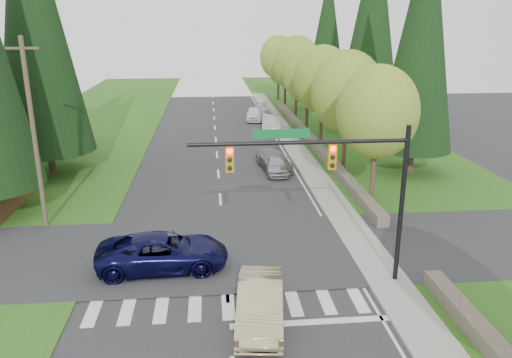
{
  "coord_description": "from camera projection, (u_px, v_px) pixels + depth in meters",
  "views": [
    {
      "loc": [
        -0.51,
        -13.94,
        10.67
      ],
      "look_at": [
        1.8,
        10.7,
        2.8
      ],
      "focal_mm": 35.0,
      "sensor_mm": 36.0,
      "label": 1
    }
  ],
  "objects": [
    {
      "name": "sidewalk_east",
      "position": [
        309.0,
        167.0,
        37.98
      ],
      "size": [
        1.8,
        80.0,
        0.13
      ],
      "primitive_type": "cube",
      "color": "gray",
      "rests_on": "ground"
    },
    {
      "name": "conifer_e_a",
      "position": [
        422.0,
        34.0,
        33.76
      ],
      "size": [
        5.44,
        5.44,
        17.8
      ],
      "color": "#38281C",
      "rests_on": "ground"
    },
    {
      "name": "utility_pole",
      "position": [
        34.0,
        134.0,
        25.49
      ],
      "size": [
        1.6,
        0.24,
        10.0
      ],
      "color": "#473828",
      "rests_on": "ground"
    },
    {
      "name": "parked_car_c",
      "position": [
        271.0,
        124.0,
        49.76
      ],
      "size": [
        2.37,
        5.19,
        1.65
      ],
      "primitive_type": "imported",
      "rotation": [
        0.0,
        0.0,
        -0.13
      ],
      "color": "#AAAAAF",
      "rests_on": "ground"
    },
    {
      "name": "conifer_w_e",
      "position": [
        33.0,
        26.0,
        38.71
      ],
      "size": [
        5.78,
        5.78,
        18.8
      ],
      "color": "#38281C",
      "rests_on": "ground"
    },
    {
      "name": "ground",
      "position": [
        232.0,
        358.0,
        16.51
      ],
      "size": [
        120.0,
        120.0,
        0.0
      ],
      "primitive_type": "plane",
      "color": "#28282B",
      "rests_on": "ground"
    },
    {
      "name": "decid_tree_5",
      "position": [
        286.0,
        64.0,
        62.13
      ],
      "size": [
        4.8,
        4.8,
        8.3
      ],
      "color": "#38281C",
      "rests_on": "ground"
    },
    {
      "name": "conifer_e_c",
      "position": [
        327.0,
        33.0,
        60.48
      ],
      "size": [
        5.1,
        5.1,
        16.8
      ],
      "color": "#38281C",
      "rests_on": "ground"
    },
    {
      "name": "grass_east",
      "position": [
        396.0,
        172.0,
        36.63
      ],
      "size": [
        14.0,
        110.0,
        0.06
      ],
      "primitive_type": "cube",
      "color": "#355516",
      "rests_on": "ground"
    },
    {
      "name": "sedan_champagne",
      "position": [
        260.0,
        303.0,
        18.29
      ],
      "size": [
        2.18,
        4.87,
        1.55
      ],
      "primitive_type": "imported",
      "rotation": [
        0.0,
        0.0,
        -0.12
      ],
      "color": "tan",
      "rests_on": "ground"
    },
    {
      "name": "parked_car_b",
      "position": [
        274.0,
        159.0,
        37.54
      ],
      "size": [
        2.61,
        5.13,
        1.43
      ],
      "primitive_type": "imported",
      "rotation": [
        0.0,
        0.0,
        0.13
      ],
      "color": "slate",
      "rests_on": "ground"
    },
    {
      "name": "decid_tree_2",
      "position": [
        323.0,
        80.0,
        42.09
      ],
      "size": [
        5.0,
        5.0,
        8.82
      ],
      "color": "#38281C",
      "rests_on": "ground"
    },
    {
      "name": "stone_wall_north",
      "position": [
        310.0,
        139.0,
        45.63
      ],
      "size": [
        0.7,
        40.0,
        0.7
      ],
      "primitive_type": "cube",
      "color": "#4C4438",
      "rests_on": "ground"
    },
    {
      "name": "curb_east",
      "position": [
        298.0,
        167.0,
        37.9
      ],
      "size": [
        0.2,
        80.0,
        0.13
      ],
      "primitive_type": "cube",
      "color": "gray",
      "rests_on": "ground"
    },
    {
      "name": "cross_street",
      "position": [
        224.0,
        252.0,
        24.1
      ],
      "size": [
        120.0,
        8.0,
        0.1
      ],
      "primitive_type": "cube",
      "color": "#28282B",
      "rests_on": "ground"
    },
    {
      "name": "parked_car_a",
      "position": [
        276.0,
        165.0,
        36.29
      ],
      "size": [
        1.55,
        3.85,
        1.31
      ],
      "primitive_type": "imported",
      "rotation": [
        0.0,
        0.0,
        -0.0
      ],
      "color": "#A5A6AA",
      "rests_on": "ground"
    },
    {
      "name": "traffic_signal",
      "position": [
        335.0,
        172.0,
        19.65
      ],
      "size": [
        8.7,
        0.37,
        6.8
      ],
      "color": "black",
      "rests_on": "ground"
    },
    {
      "name": "decid_tree_1",
      "position": [
        347.0,
        92.0,
        35.5
      ],
      "size": [
        5.2,
        5.2,
        8.8
      ],
      "color": "#38281C",
      "rests_on": "ground"
    },
    {
      "name": "conifer_e_b",
      "position": [
        373.0,
        19.0,
        46.83
      ],
      "size": [
        6.12,
        6.12,
        19.8
      ],
      "color": "#38281C",
      "rests_on": "ground"
    },
    {
      "name": "decid_tree_4",
      "position": [
        297.0,
        64.0,
        55.35
      ],
      "size": [
        5.4,
        5.4,
        9.18
      ],
      "color": "#38281C",
      "rests_on": "ground"
    },
    {
      "name": "decid_tree_6",
      "position": [
        279.0,
        57.0,
        68.68
      ],
      "size": [
        5.2,
        5.2,
        8.86
      ],
      "color": "#38281C",
      "rests_on": "ground"
    },
    {
      "name": "suv_navy",
      "position": [
        163.0,
        252.0,
        22.27
      ],
      "size": [
        5.93,
        2.95,
        1.61
      ],
      "primitive_type": "imported",
      "rotation": [
        0.0,
        0.0,
        1.62
      ],
      "color": "#0B0A36",
      "rests_on": "ground"
    },
    {
      "name": "parked_car_e",
      "position": [
        263.0,
        111.0,
        57.6
      ],
      "size": [
        1.9,
        4.66,
        1.35
      ],
      "primitive_type": "imported",
      "rotation": [
        0.0,
        0.0,
        0.0
      ],
      "color": "#AFAFB4",
      "rests_on": "ground"
    },
    {
      "name": "grass_west",
      "position": [
        30.0,
        183.0,
        34.31
      ],
      "size": [
        14.0,
        110.0,
        0.06
      ],
      "primitive_type": "cube",
      "color": "#355516",
      "rests_on": "ground"
    },
    {
      "name": "parked_car_d",
      "position": [
        254.0,
        114.0,
        55.59
      ],
      "size": [
        2.23,
        4.53,
        1.48
      ],
      "primitive_type": "imported",
      "rotation": [
        0.0,
        0.0,
        -0.11
      ],
      "color": "white",
      "rests_on": "ground"
    },
    {
      "name": "decid_tree_0",
      "position": [
        378.0,
        112.0,
        28.91
      ],
      "size": [
        4.8,
        4.8,
        8.37
      ],
      "color": "#38281C",
      "rests_on": "ground"
    },
    {
      "name": "decid_tree_3",
      "position": [
        308.0,
        74.0,
        48.82
      ],
      "size": [
        5.0,
        5.0,
        8.55
      ],
      "color": "#38281C",
      "rests_on": "ground"
    },
    {
      "name": "conifer_w_c",
      "position": [
        32.0,
        11.0,
        32.89
      ],
      "size": [
        6.46,
        6.46,
        20.8
      ],
      "color": "#38281C",
      "rests_on": "ground"
    }
  ]
}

